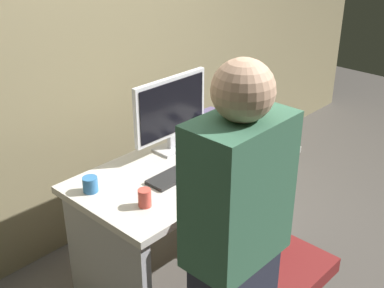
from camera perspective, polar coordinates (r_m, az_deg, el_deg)
ground_plane at (r=3.28m, az=-0.66°, el=-13.75°), size 9.00×9.00×0.00m
wall_back at (r=3.18m, az=-11.66°, el=14.73°), size 6.40×0.10×3.00m
desk at (r=2.98m, az=-0.71°, el=-6.36°), size 1.31×0.71×0.73m
office_chair at (r=2.64m, az=8.61°, el=-13.55°), size 0.52×0.52×0.94m
person_at_desk at (r=2.02m, az=4.93°, el=-12.65°), size 0.40×0.24×1.64m
monitor at (r=2.93m, az=-2.40°, el=3.84°), size 0.54×0.14×0.46m
keyboard at (r=2.77m, az=-1.22°, el=-3.19°), size 0.43×0.13×0.02m
mouse at (r=2.98m, az=2.84°, el=-0.81°), size 0.06×0.10×0.03m
cup_near_keyboard at (r=2.49m, az=-5.39°, el=-6.11°), size 0.07×0.07×0.09m
cup_by_monitor at (r=2.65m, az=-11.46°, el=-4.52°), size 0.08×0.08×0.08m
book_stack at (r=3.20m, az=1.90°, el=2.28°), size 0.22×0.19×0.16m
cell_phone at (r=3.06m, az=7.42°, el=-0.60°), size 0.11×0.16×0.01m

